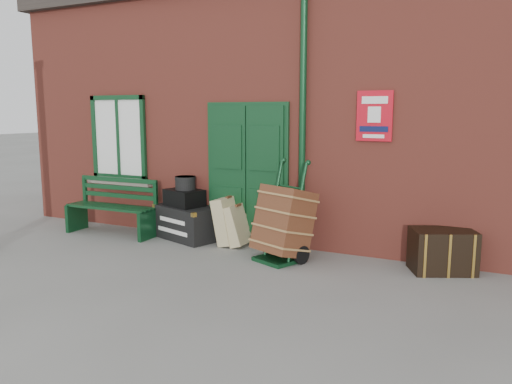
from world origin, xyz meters
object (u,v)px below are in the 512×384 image
Objects in this scene: porter_trolley at (284,223)px; dark_trunk at (442,251)px; bench at (113,205)px; houdini_trunk at (187,222)px.

porter_trolley is 1.78× the size of dark_trunk.
bench reaches higher than houdini_trunk.
bench is at bearing -160.18° from porter_trolley.
houdini_trunk is 0.78× the size of porter_trolley.
dark_trunk is at bearing 18.25° from houdini_trunk.
bench is at bearing 157.82° from dark_trunk.
bench is 3.28m from porter_trolley.
houdini_trunk is 4.03m from dark_trunk.
dark_trunk is (5.38, 0.27, -0.22)m from bench.
bench reaches higher than dark_trunk.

